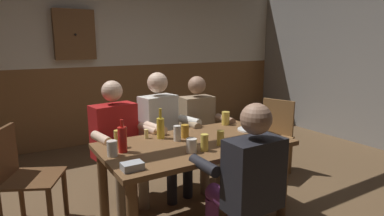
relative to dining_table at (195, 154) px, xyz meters
The scene contains 25 objects.
ground_plane 0.63m from the dining_table, 90.00° to the left, with size 8.05×8.05×0.00m, color brown.
back_wall_upper 3.03m from the dining_table, 90.00° to the left, with size 6.71×0.12×1.34m, color beige.
back_wall_wainscot 2.77m from the dining_table, 90.00° to the left, with size 6.71×0.12×1.19m, color brown.
dining_table is the anchor object (origin of this frame).
person_0 0.81m from the dining_table, 124.81° to the left, with size 0.59×0.56×1.20m.
person_1 0.66m from the dining_table, 88.81° to the left, with size 0.55×0.57×1.26m.
person_2 0.80m from the dining_table, 54.27° to the left, with size 0.51×0.51×1.19m.
person_3 0.66m from the dining_table, 90.06° to the right, with size 0.53×0.50×1.18m.
chair_empty_near_right 1.43m from the dining_table, 17.92° to the left, with size 0.55×0.55×0.88m.
chair_empty_near_left 1.44m from the dining_table, 153.96° to the left, with size 0.59×0.59×0.88m.
table_candle 0.47m from the dining_table, 134.75° to the left, with size 0.04×0.04×0.08m, color #F9E08C.
condiment_caddy 0.75m from the dining_table, 156.22° to the right, with size 0.14×0.10×0.05m, color #B2B7BC.
plate_0 0.58m from the dining_table, 23.11° to the right, with size 0.25×0.25×0.01m, color white.
plate_1 0.65m from the dining_table, ahead, with size 0.23×0.23×0.01m, color white.
bottle_0 0.38m from the dining_table, 128.88° to the left, with size 0.07×0.07×0.27m.
bottle_1 0.65m from the dining_table, behind, with size 0.07×0.07×0.25m.
pint_glass_0 0.69m from the dining_table, 30.44° to the left, with size 0.08×0.08×0.13m, color #E5C64C.
pint_glass_1 0.72m from the dining_table, behind, with size 0.08×0.08×0.12m, color white.
pint_glass_2 0.28m from the dining_table, 52.43° to the right, with size 0.06×0.06×0.12m, color #E5C64C.
pint_glass_3 0.29m from the dining_table, 104.22° to the right, with size 0.06×0.06×0.13m, color #E5C64C.
pint_glass_4 0.31m from the dining_table, 128.08° to the right, with size 0.08×0.08×0.11m, color white.
pint_glass_5 0.66m from the dining_table, 161.44° to the left, with size 0.07×0.07×0.14m, color #E5C64C.
pint_glass_6 0.23m from the dining_table, 93.84° to the left, with size 0.07×0.07×0.12m, color gold.
pint_glass_7 0.24m from the dining_table, 135.89° to the left, with size 0.06×0.06×0.13m, color white.
wall_dart_cabinet 2.86m from the dining_table, 98.36° to the left, with size 0.56×0.15×0.70m.
Camera 1 is at (-1.36, -2.35, 1.55)m, focal length 29.87 mm.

